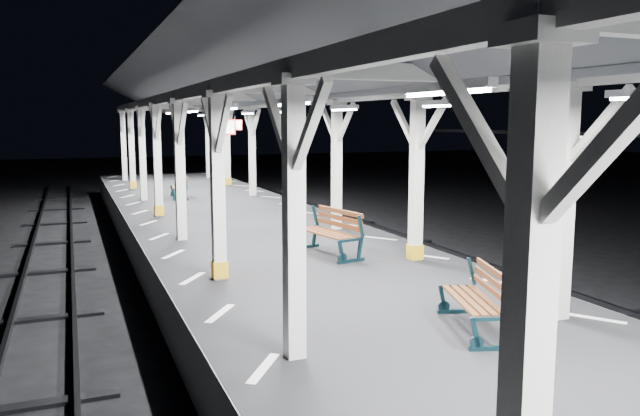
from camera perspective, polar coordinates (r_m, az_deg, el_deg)
ground at (r=10.48m, az=4.54°, el=-13.31°), size 120.00×120.00×0.00m
platform at (r=10.31m, az=4.57°, el=-10.72°), size 6.00×50.00×1.00m
hazard_stripes_left at (r=9.37m, az=-9.12°, el=-9.49°), size 1.00×48.00×0.01m
hazard_stripes_right at (r=11.44m, az=15.74°, el=-6.49°), size 1.00×48.00×0.01m
track_left at (r=9.52m, az=-24.74°, el=-15.81°), size 2.20×60.00×0.16m
track_right at (r=13.35m, az=24.41°, el=-8.95°), size 2.20×60.00×0.16m
canopy at (r=9.79m, az=4.89°, el=12.38°), size 5.40×49.00×4.65m
bench_near at (r=8.70m, az=14.41°, el=-7.95°), size 1.02×1.66×0.85m
bench_mid at (r=13.12m, az=1.06°, el=-2.09°), size 0.97×1.85×0.95m
bench_far at (r=23.30m, az=-12.58°, el=1.96°), size 0.70×1.56×0.82m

